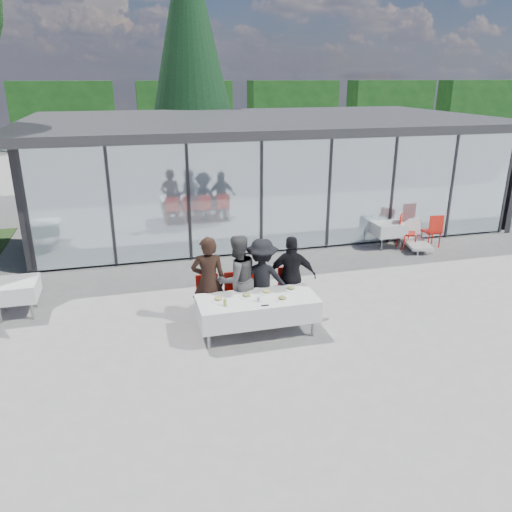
{
  "coord_description": "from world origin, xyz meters",
  "views": [
    {
      "loc": [
        -2.43,
        -8.58,
        4.67
      ],
      "look_at": [
        0.14,
        1.2,
        1.02
      ],
      "focal_mm": 35.0,
      "sensor_mm": 36.0,
      "label": 1
    }
  ],
  "objects": [
    {
      "name": "ground",
      "position": [
        0.0,
        0.0,
        0.0
      ],
      "size": [
        90.0,
        90.0,
        0.0
      ],
      "primitive_type": "plane",
      "color": "gray",
      "rests_on": "ground"
    },
    {
      "name": "pavilion",
      "position": [
        2.0,
        8.16,
        2.15
      ],
      "size": [
        14.8,
        8.8,
        3.44
      ],
      "color": "gray",
      "rests_on": "ground"
    },
    {
      "name": "treeline",
      "position": [
        -2.0,
        28.0,
        2.2
      ],
      "size": [
        62.5,
        2.0,
        4.4
      ],
      "color": "black",
      "rests_on": "ground"
    },
    {
      "name": "dining_table",
      "position": [
        -0.23,
        -0.33,
        0.54
      ],
      "size": [
        2.26,
        0.96,
        0.75
      ],
      "color": "silver",
      "rests_on": "ground"
    },
    {
      "name": "diner_a",
      "position": [
        -1.05,
        0.3,
        0.92
      ],
      "size": [
        0.77,
        0.77,
        1.83
      ],
      "primitive_type": "imported",
      "rotation": [
        0.0,
        0.0,
        2.98
      ],
      "color": "black",
      "rests_on": "ground"
    },
    {
      "name": "diner_chair_a",
      "position": [
        -1.05,
        0.42,
        0.54
      ],
      "size": [
        0.44,
        0.44,
        0.97
      ],
      "color": "red",
      "rests_on": "ground"
    },
    {
      "name": "diner_b",
      "position": [
        -0.48,
        0.3,
        0.91
      ],
      "size": [
        1.1,
        1.1,
        1.81
      ],
      "primitive_type": "imported",
      "rotation": [
        0.0,
        0.0,
        3.45
      ],
      "color": "#4B4B4B",
      "rests_on": "ground"
    },
    {
      "name": "diner_chair_b",
      "position": [
        -0.48,
        0.42,
        0.54
      ],
      "size": [
        0.44,
        0.44,
        0.97
      ],
      "color": "red",
      "rests_on": "ground"
    },
    {
      "name": "diner_c",
      "position": [
        0.03,
        0.3,
        0.85
      ],
      "size": [
        1.37,
        1.37,
        1.7
      ],
      "primitive_type": "imported",
      "rotation": [
        0.0,
        0.0,
        2.85
      ],
      "color": "black",
      "rests_on": "ground"
    },
    {
      "name": "diner_chair_c",
      "position": [
        0.03,
        0.42,
        0.54
      ],
      "size": [
        0.44,
        0.44,
        0.97
      ],
      "color": "red",
      "rests_on": "ground"
    },
    {
      "name": "diner_d",
      "position": [
        0.65,
        0.3,
        0.85
      ],
      "size": [
        1.23,
        1.23,
        1.7
      ],
      "primitive_type": "imported",
      "rotation": [
        0.0,
        0.0,
        2.87
      ],
      "color": "black",
      "rests_on": "ground"
    },
    {
      "name": "diner_chair_d",
      "position": [
        0.65,
        0.42,
        0.54
      ],
      "size": [
        0.44,
        0.44,
        0.97
      ],
      "color": "red",
      "rests_on": "ground"
    },
    {
      "name": "plate_a",
      "position": [
        -0.96,
        -0.24,
        0.77
      ],
      "size": [
        0.27,
        0.27,
        0.07
      ],
      "color": "white",
      "rests_on": "dining_table"
    },
    {
      "name": "plate_b",
      "position": [
        -0.42,
        -0.22,
        0.77
      ],
      "size": [
        0.27,
        0.27,
        0.07
      ],
      "color": "white",
      "rests_on": "dining_table"
    },
    {
      "name": "plate_c",
      "position": [
        -0.01,
        -0.15,
        0.77
      ],
      "size": [
        0.27,
        0.27,
        0.07
      ],
      "color": "white",
      "rests_on": "dining_table"
    },
    {
      "name": "plate_d",
      "position": [
        0.51,
        -0.12,
        0.77
      ],
      "size": [
        0.27,
        0.27,
        0.07
      ],
      "color": "white",
      "rests_on": "dining_table"
    },
    {
      "name": "plate_extra",
      "position": [
        0.2,
        -0.51,
        0.77
      ],
      "size": [
        0.27,
        0.27,
        0.07
      ],
      "color": "white",
      "rests_on": "dining_table"
    },
    {
      "name": "juice_bottle",
      "position": [
        -0.89,
        -0.51,
        0.82
      ],
      "size": [
        0.06,
        0.06,
        0.14
      ],
      "primitive_type": "cylinder",
      "color": "#8AAE48",
      "rests_on": "dining_table"
    },
    {
      "name": "drinking_glasses",
      "position": [
        -0.24,
        -0.47,
        0.8
      ],
      "size": [
        0.07,
        0.07,
        0.1
      ],
      "color": "silver",
      "rests_on": "dining_table"
    },
    {
      "name": "folded_eyeglasses",
      "position": [
        -0.19,
        -0.69,
        0.76
      ],
      "size": [
        0.14,
        0.03,
        0.01
      ],
      "primitive_type": "cube",
      "color": "black",
      "rests_on": "dining_table"
    },
    {
      "name": "spare_table_left",
      "position": [
        -4.8,
        1.72,
        0.55
      ],
      "size": [
        0.86,
        0.86,
        0.74
      ],
      "color": "silver",
      "rests_on": "ground"
    },
    {
      "name": "spare_table_right",
      "position": [
        4.72,
        3.76,
        0.55
      ],
      "size": [
        0.86,
        0.86,
        0.74
      ],
      "color": "silver",
      "rests_on": "ground"
    },
    {
      "name": "spare_chair_a",
      "position": [
        5.14,
        3.55,
        0.54
      ],
      "size": [
        0.62,
        0.62,
        0.97
      ],
      "color": "red",
      "rests_on": "ground"
    },
    {
      "name": "spare_chair_b",
      "position": [
        5.99,
        3.39,
        0.54
      ],
      "size": [
        0.45,
        0.45,
        0.97
      ],
      "color": "red",
      "rests_on": "ground"
    },
    {
      "name": "lounger",
      "position": [
        5.5,
        3.56,
        0.26
      ],
      "size": [
        0.88,
        1.43,
        0.72
      ],
      "color": "silver",
      "rests_on": "ground"
    },
    {
      "name": "conifer_tree",
      "position": [
        0.5,
        13.0,
        5.99
      ],
      "size": [
        4.0,
        4.0,
        10.5
      ],
      "color": "#382316",
      "rests_on": "ground"
    }
  ]
}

